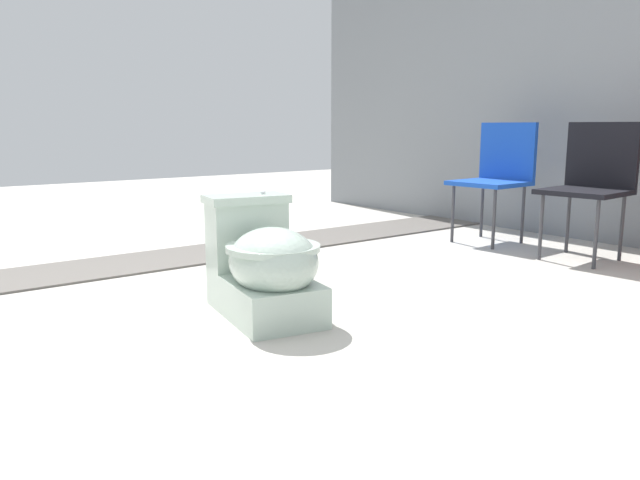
{
  "coord_description": "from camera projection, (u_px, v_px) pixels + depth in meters",
  "views": [
    {
      "loc": [
        2.28,
        -1.25,
        0.81
      ],
      "look_at": [
        0.07,
        0.44,
        0.3
      ],
      "focal_mm": 35.0,
      "sensor_mm": 36.0,
      "label": 1
    }
  ],
  "objects": [
    {
      "name": "gravel_strip",
      "position": [
        199.0,
        254.0,
        3.97
      ],
      "size": [
        0.56,
        8.0,
        0.01
      ],
      "primitive_type": "cube",
      "color": "#605B56",
      "rests_on": "ground"
    },
    {
      "name": "ground_plane",
      "position": [
        228.0,
        317.0,
        2.68
      ],
      "size": [
        14.0,
        14.0,
        0.0
      ],
      "primitive_type": "plane",
      "color": "#B7B2A8"
    },
    {
      "name": "folding_chair_middle",
      "position": [
        593.0,
        176.0,
        3.8
      ],
      "size": [
        0.47,
        0.47,
        0.83
      ],
      "rotation": [
        0.0,
        0.0,
        -1.5
      ],
      "color": "black",
      "rests_on": "ground"
    },
    {
      "name": "toilet",
      "position": [
        265.0,
        266.0,
        2.66
      ],
      "size": [
        0.69,
        0.48,
        0.52
      ],
      "rotation": [
        0.0,
        0.0,
        -0.19
      ],
      "color": "#B2C6B7",
      "rests_on": "ground"
    },
    {
      "name": "folding_chair_left",
      "position": [
        498.0,
        169.0,
        4.37
      ],
      "size": [
        0.46,
        0.46,
        0.83
      ],
      "rotation": [
        0.0,
        0.0,
        -1.53
      ],
      "color": "#1947B2",
      "rests_on": "ground"
    }
  ]
}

